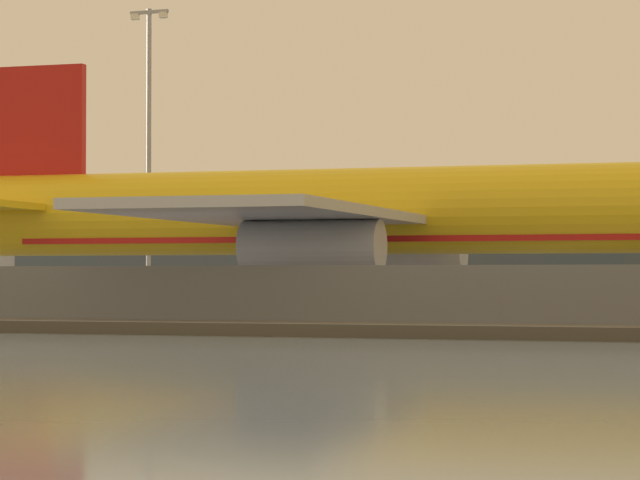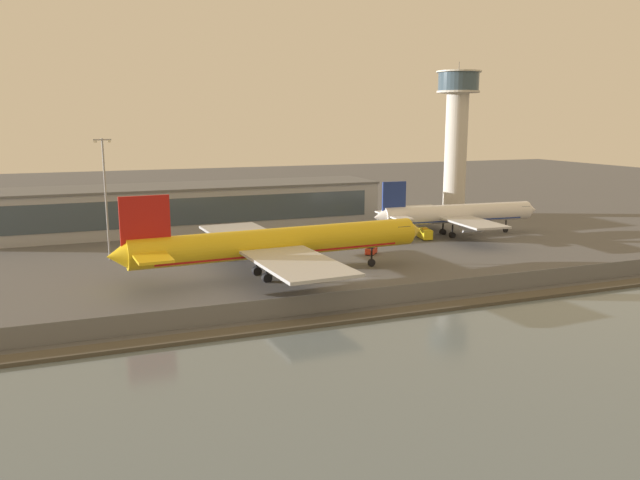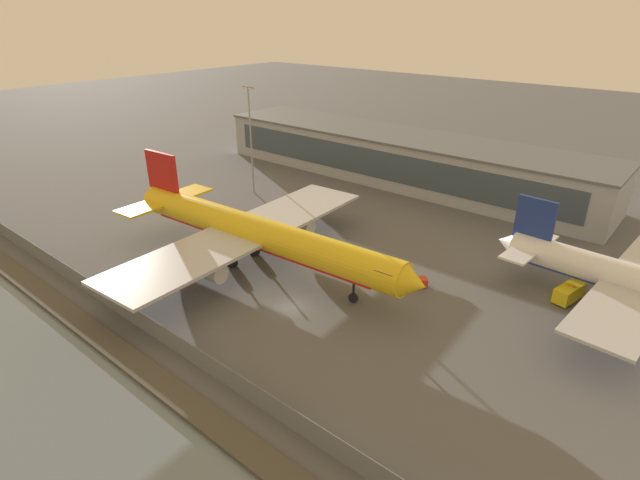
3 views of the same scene
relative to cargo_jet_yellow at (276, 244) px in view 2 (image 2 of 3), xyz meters
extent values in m
plane|color=#565659|center=(12.81, -5.39, -5.72)|extent=(500.00, 500.00, 0.00)
cube|color=#474238|center=(12.81, -25.89, -5.47)|extent=(320.00, 3.00, 0.50)
cube|color=slate|center=(12.81, -21.39, -4.36)|extent=(280.00, 0.08, 2.73)
cylinder|color=slate|center=(12.81, -21.39, -4.36)|extent=(0.10, 0.10, 2.73)
cylinder|color=yellow|center=(0.92, 0.05, 0.21)|extent=(50.42, 7.77, 4.85)
cone|color=yellow|center=(27.32, 1.60, 0.21)|extent=(3.41, 4.78, 4.60)
cone|color=yellow|center=(-25.48, -1.49, 0.21)|extent=(3.40, 4.54, 4.36)
cube|color=#232D3D|center=(23.98, 1.40, 0.82)|extent=(2.90, 4.27, 1.45)
cube|color=red|center=(0.92, 0.05, -1.12)|extent=(42.84, 6.36, 0.87)
cube|color=#B7BABF|center=(-2.29, 11.94, -0.39)|extent=(12.44, 24.71, 0.48)
cube|color=#B7BABF|center=(-0.88, -12.13, -0.39)|extent=(12.44, 24.71, 0.48)
cylinder|color=#B7BABF|center=(-0.67, 10.10, -1.97)|extent=(7.17, 3.07, 2.67)
cylinder|color=#B7BABF|center=(0.51, -10.11, -1.97)|extent=(7.17, 3.07, 2.67)
cube|color=red|center=(-21.14, -1.24, 5.06)|extent=(7.55, 1.02, 8.24)
cube|color=yellow|center=(-21.40, 3.17, 0.58)|extent=(5.53, 9.12, 0.39)
cube|color=yellow|center=(-20.88, -5.65, 0.58)|extent=(5.53, 9.12, 0.39)
cylinder|color=black|center=(18.47, 1.08, -3.63)|extent=(0.34, 0.34, 2.84)
cylinder|color=black|center=(18.47, 1.08, -5.04)|extent=(1.39, 0.61, 1.36)
cylinder|color=black|center=(-2.74, 2.39, -3.63)|extent=(0.39, 0.39, 2.84)
cylinder|color=black|center=(-2.74, 2.39, -5.04)|extent=(1.62, 1.18, 1.56)
cylinder|color=black|center=(-2.44, -2.69, -3.63)|extent=(0.39, 0.39, 2.84)
cylinder|color=black|center=(-2.44, -2.69, -5.04)|extent=(1.62, 1.18, 1.56)
cylinder|color=white|center=(50.41, 21.62, -0.59)|extent=(36.82, 6.59, 4.19)
cone|color=white|center=(69.84, 20.34, -0.59)|extent=(2.98, 4.15, 3.98)
cone|color=white|center=(30.98, 22.89, -0.59)|extent=(2.97, 3.94, 3.77)
cube|color=#232D3D|center=(67.22, 20.51, -0.06)|extent=(2.54, 3.71, 1.26)
cube|color=navy|center=(50.41, 21.62, -1.74)|extent=(31.29, 5.39, 0.75)
cube|color=#B7BABF|center=(49.16, 30.51, -1.11)|extent=(9.20, 18.07, 0.42)
cube|color=#B7BABF|center=(48.01, 12.96, -1.11)|extent=(9.20, 18.07, 0.42)
cylinder|color=#B7BABF|center=(50.16, 29.03, -2.47)|extent=(5.27, 2.64, 2.31)
cylinder|color=#B7BABF|center=(49.19, 14.30, -2.47)|extent=(5.27, 2.64, 2.31)
cube|color=navy|center=(34.33, 22.67, 3.61)|extent=(5.52, 0.86, 7.13)
cube|color=white|center=(34.54, 25.89, -0.27)|extent=(4.08, 6.67, 0.34)
cube|color=white|center=(34.12, 19.46, -0.27)|extent=(4.08, 6.67, 0.34)
cylinder|color=black|center=(63.20, 20.77, -3.91)|extent=(0.29, 0.29, 2.45)
cylinder|color=black|center=(63.20, 20.77, -5.14)|extent=(1.20, 0.54, 1.17)
cylinder|color=black|center=(48.00, 23.98, -3.91)|extent=(0.34, 0.34, 2.45)
cylinder|color=black|center=(48.00, 23.98, -5.14)|extent=(1.41, 1.03, 1.35)
cylinder|color=black|center=(47.71, 19.59, -3.91)|extent=(0.34, 0.34, 2.45)
cylinder|color=black|center=(47.71, 19.59, -5.14)|extent=(1.41, 1.03, 1.35)
cube|color=red|center=(22.95, 10.39, -4.98)|extent=(3.36, 3.42, 1.11)
cube|color=#283847|center=(22.67, 10.10, -4.17)|extent=(1.70, 1.69, 0.50)
cylinder|color=black|center=(22.76, 9.21, -5.37)|extent=(0.64, 0.66, 0.70)
cylinder|color=black|center=(21.77, 10.14, -5.37)|extent=(0.64, 0.66, 0.70)
cylinder|color=black|center=(24.12, 10.64, -5.37)|extent=(0.64, 0.66, 0.70)
cylinder|color=black|center=(23.14, 11.58, -5.37)|extent=(0.64, 0.66, 0.70)
cube|color=yellow|center=(41.16, 20.61, -4.46)|extent=(3.15, 5.53, 2.07)
cube|color=#283847|center=(40.77, 18.83, -4.07)|extent=(2.19, 1.54, 0.83)
cube|color=orange|center=(41.16, 20.61, -3.32)|extent=(1.13, 0.71, 0.16)
cylinder|color=black|center=(41.73, 18.83, -5.30)|extent=(0.39, 0.87, 0.84)
cylinder|color=black|center=(39.91, 19.23, -5.30)|extent=(0.39, 0.87, 0.84)
cylinder|color=black|center=(42.41, 21.99, -5.30)|extent=(0.39, 0.87, 0.84)
cylinder|color=black|center=(40.59, 22.38, -5.30)|extent=(0.39, 0.87, 0.84)
cylinder|color=beige|center=(67.92, 50.11, 10.98)|extent=(6.08, 6.08, 33.40)
cylinder|color=beige|center=(67.92, 50.11, 27.93)|extent=(11.55, 11.55, 0.50)
cylinder|color=#384C5B|center=(67.92, 50.11, 30.61)|extent=(10.97, 10.97, 4.86)
cylinder|color=beige|center=(67.92, 50.11, 33.24)|extent=(12.12, 12.12, 0.40)
cylinder|color=#333338|center=(67.92, 50.11, 34.64)|extent=(0.12, 0.12, 2.40)
cube|color=#9EA3AD|center=(-6.26, 52.50, -0.58)|extent=(93.96, 18.20, 10.29)
cube|color=#3D4C5B|center=(-6.26, 43.32, -0.07)|extent=(86.44, 0.16, 6.17)
cube|color=#5B5E63|center=(-6.26, 52.50, 4.81)|extent=(94.56, 18.80, 0.50)
cylinder|color=#93969B|center=(-25.59, 23.72, 5.70)|extent=(0.36, 0.36, 22.84)
cube|color=#93969B|center=(-25.59, 23.72, 16.87)|extent=(3.20, 0.24, 0.24)
cube|color=silver|center=(-26.79, 23.72, 16.57)|extent=(0.60, 0.40, 0.44)
cube|color=silver|center=(-24.39, 23.72, 16.57)|extent=(0.60, 0.40, 0.44)
camera|label=1|loc=(26.89, -80.10, -3.48)|focal=85.00mm
camera|label=2|loc=(-30.37, -98.28, 20.46)|focal=35.00mm
camera|label=3|loc=(52.92, -47.24, 31.16)|focal=28.00mm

